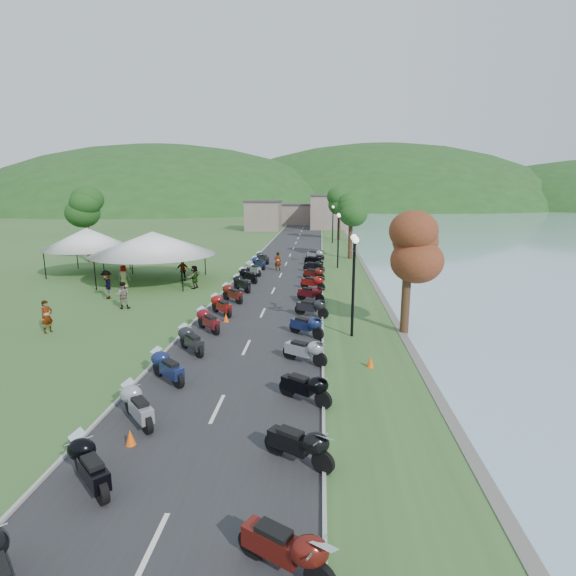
{
  "coord_description": "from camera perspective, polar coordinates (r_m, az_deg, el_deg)",
  "views": [
    {
      "loc": [
        3.36,
        -3.6,
        7.2
      ],
      "look_at": [
        1.43,
        23.15,
        1.3
      ],
      "focal_mm": 28.0,
      "sensor_mm": 36.0,
      "label": 1
    }
  ],
  "objects": [
    {
      "name": "road",
      "position": [
        44.32,
        -0.27,
        3.07
      ],
      "size": [
        7.0,
        120.0,
        0.02
      ],
      "primitive_type": "cube",
      "color": "#2B2B2D",
      "rests_on": "ground"
    },
    {
      "name": "vendor_tent_side",
      "position": [
        42.52,
        -24.0,
        4.31
      ],
      "size": [
        4.99,
        4.99,
        4.0
      ],
      "primitive_type": null,
      "color": "white",
      "rests_on": "ground"
    },
    {
      "name": "pedestrian_a",
      "position": [
        26.29,
        -28.1,
        -5.0
      ],
      "size": [
        0.67,
        0.75,
        1.7
      ],
      "primitive_type": "imported",
      "rotation": [
        0.0,
        0.0,
        1.13
      ],
      "color": "slate",
      "rests_on": "ground"
    },
    {
      "name": "far_building",
      "position": [
        88.89,
        0.69,
        9.37
      ],
      "size": [
        18.0,
        16.0,
        5.0
      ],
      "primitive_type": "cube",
      "color": "gray",
      "rests_on": "ground"
    },
    {
      "name": "hills_backdrop",
      "position": [
        203.76,
        3.25,
        10.35
      ],
      "size": [
        360.0,
        120.0,
        76.0
      ],
      "primitive_type": null,
      "color": "#285621",
      "rests_on": "ground"
    },
    {
      "name": "vendor_tent_main",
      "position": [
        36.98,
        -16.66,
        3.8
      ],
      "size": [
        6.47,
        6.47,
        4.0
      ],
      "primitive_type": null,
      "color": "white",
      "rests_on": "ground"
    },
    {
      "name": "moto_row_right",
      "position": [
        27.63,
        2.85,
        -1.53
      ],
      "size": [
        2.6,
        41.64,
        1.1
      ],
      "primitive_type": null,
      "color": "#331411",
      "rests_on": "ground"
    },
    {
      "name": "moto_row_left",
      "position": [
        25.0,
        -9.03,
        -3.18
      ],
      "size": [
        2.6,
        42.98,
        1.1
      ],
      "primitive_type": null,
      "color": "#331411",
      "rests_on": "ground"
    },
    {
      "name": "pedestrian_c",
      "position": [
        32.62,
        -21.88,
        -1.26
      ],
      "size": [
        1.04,
        1.35,
        1.93
      ],
      "primitive_type": "imported",
      "rotation": [
        0.0,
        0.0,
        5.2
      ],
      "color": "slate",
      "rests_on": "ground"
    },
    {
      "name": "pedestrian_b",
      "position": [
        29.58,
        -20.12,
        -2.46
      ],
      "size": [
        0.9,
        0.63,
        1.69
      ],
      "primitive_type": "imported",
      "rotation": [
        0.0,
        0.0,
        3.38
      ],
      "color": "slate",
      "rests_on": "ground"
    },
    {
      "name": "tree_lakeside",
      "position": [
        23.13,
        14.95,
        2.76
      ],
      "size": [
        2.51,
        2.51,
        6.98
      ],
      "primitive_type": null,
      "color": "#23541C",
      "rests_on": "ground"
    },
    {
      "name": "traffic_cone_near",
      "position": [
        14.29,
        -19.39,
        -17.49
      ],
      "size": [
        0.31,
        0.31,
        0.48
      ],
      "primitive_type": "cone",
      "color": "#F2590C",
      "rests_on": "ground"
    }
  ]
}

